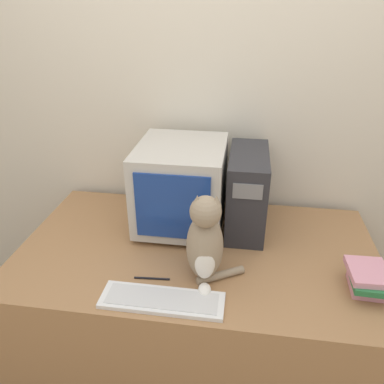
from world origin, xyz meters
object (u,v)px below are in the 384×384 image
Objects in this scene: computer_tower at (247,191)px; cat at (205,243)px; crt_monitor at (181,185)px; book_stack at (368,279)px; keyboard at (162,300)px; pen at (152,278)px.

computer_tower is 1.09× the size of cat.
crt_monitor reaches higher than computer_tower.
book_stack is at bearing -40.14° from computer_tower.
crt_monitor is at bearing 105.02° from cat.
computer_tower reaches higher than keyboard.
computer_tower is at bearing 5.52° from crt_monitor.
keyboard is at bearing -87.82° from crt_monitor.
book_stack is 1.32× the size of pen.
book_stack is (0.51, -0.43, -0.15)m from computer_tower.
crt_monitor reaches higher than pen.
pen is at bearing -127.59° from computer_tower.
computer_tower is 0.48m from cat.
cat is 0.68m from book_stack.
computer_tower is 2.91× the size of pen.
computer_tower is 0.72m from keyboard.
cat is at bearing 12.27° from pen.
book_stack is (0.67, 0.02, -0.12)m from cat.
cat reaches higher than keyboard.
crt_monitor is 1.09× the size of computer_tower.
cat is 2.67× the size of pen.
crt_monitor is 0.63m from keyboard.
computer_tower is 0.66m from pen.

